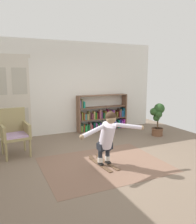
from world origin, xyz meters
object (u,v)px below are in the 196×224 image
object	(u,v)px
bookshelf	(102,117)
skis_pair	(103,163)
potted_plant	(158,118)
person_skier	(108,135)
wicker_chair	(14,131)

from	to	relation	value
bookshelf	skis_pair	size ratio (longest dim) A/B	1.96
potted_plant	person_skier	bearing A→B (deg)	-149.28
bookshelf	person_skier	world-z (taller)	bookshelf
potted_plant	skis_pair	distance (m)	2.88
bookshelf	person_skier	size ratio (longest dim) A/B	1.18
wicker_chair	skis_pair	distance (m)	2.22
wicker_chair	skis_pair	world-z (taller)	wicker_chair
wicker_chair	potted_plant	bearing A→B (deg)	-0.97
bookshelf	person_skier	bearing A→B (deg)	-113.99
potted_plant	wicker_chair	bearing A→B (deg)	179.03
skis_pair	person_skier	distance (m)	0.69
skis_pair	person_skier	xyz separation A→B (m)	(0.02, -0.17, 0.67)
potted_plant	bookshelf	bearing A→B (deg)	133.20
wicker_chair	person_skier	size ratio (longest dim) A/B	0.74
potted_plant	person_skier	distance (m)	2.91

